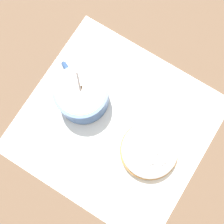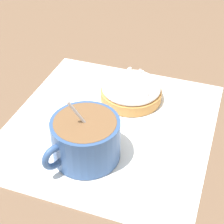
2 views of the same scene
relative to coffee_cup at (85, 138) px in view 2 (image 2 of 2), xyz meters
name	(u,v)px [view 2 (image 2 of 2)]	position (x,y,z in m)	size (l,w,h in m)	color
ground_plane	(110,126)	(-0.08, 0.01, -0.04)	(3.00, 3.00, 0.00)	brown
paper_napkin	(110,125)	(-0.08, 0.01, -0.03)	(0.34, 0.32, 0.00)	white
coffee_cup	(85,138)	(0.00, 0.00, 0.00)	(0.11, 0.09, 0.10)	#335184
frosted_pastry	(131,90)	(-0.15, 0.02, -0.02)	(0.10, 0.10, 0.04)	#C18442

